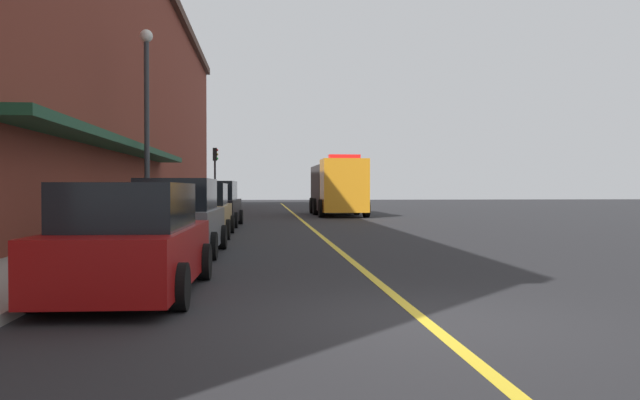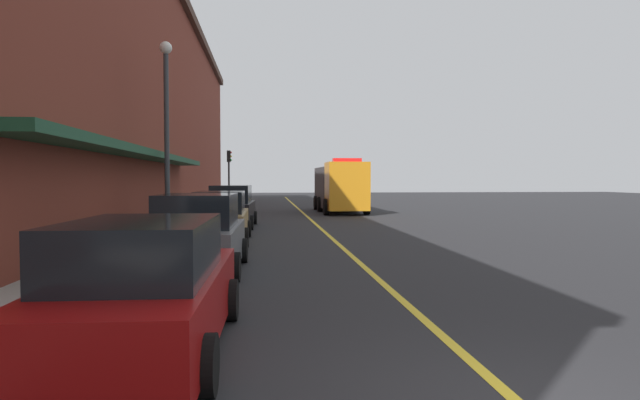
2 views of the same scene
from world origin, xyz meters
name	(u,v)px [view 2 (image 2 of 2)]	position (x,y,z in m)	size (l,w,h in m)	color
ground_plane	(309,218)	(0.00, 25.00, 0.00)	(112.00, 112.00, 0.00)	#232326
sidewalk_left	(196,218)	(-6.20, 25.00, 0.07)	(2.40, 70.00, 0.15)	#9E9B93
lane_center_stripe	(309,218)	(0.00, 25.00, 0.00)	(0.16, 70.00, 0.01)	gold
brick_building_left	(63,92)	(-12.69, 23.99, 6.65)	(11.76, 64.00, 13.28)	maroon
parked_car_0	(145,291)	(-3.94, 2.26, 0.79)	(2.13, 4.68, 1.69)	maroon
parked_car_1	(199,236)	(-3.99, 8.11, 0.86)	(2.16, 4.31, 1.84)	#595B60
parked_car_2	(221,219)	(-3.98, 14.01, 0.83)	(1.99, 4.77, 1.77)	#A5844C
parked_car_3	(232,208)	(-3.95, 19.79, 0.89)	(2.23, 4.81, 1.91)	black
utility_truck	(340,187)	(2.47, 30.25, 1.64)	(2.88, 8.12, 3.45)	orange
parking_meter_0	(203,203)	(-5.35, 20.84, 1.06)	(0.14, 0.18, 1.33)	#4C4C51
parking_meter_1	(200,205)	(-5.35, 19.44, 1.06)	(0.14, 0.18, 1.33)	#4C4C51
street_lamp_left	(167,117)	(-5.95, 15.04, 4.40)	(0.44, 0.44, 6.94)	#33383D
traffic_light_near	(229,167)	(-5.29, 38.13, 3.16)	(0.38, 0.36, 4.30)	#232326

